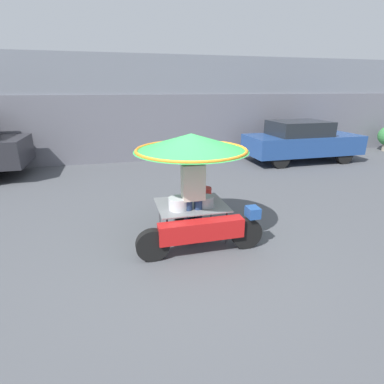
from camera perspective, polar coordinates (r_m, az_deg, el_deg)
The scene contains 5 objects.
ground_plane at distance 5.09m, azimuth 0.82°, elevation -11.63°, with size 36.00×36.00×0.00m, color #4C4F54.
shopfront_building at distance 12.32m, azimuth -9.52°, elevation 15.42°, with size 28.00×2.06×3.75m.
vendor_motorcycle_cart at distance 5.07m, azimuth 0.14°, elevation 6.35°, with size 2.13×1.95×1.90m.
vendor_person at distance 5.07m, azimuth 0.22°, elevation -0.24°, with size 0.38×0.22×1.65m.
parked_car at distance 11.93m, azimuth 20.11°, elevation 9.13°, with size 4.17×1.73×1.50m.
Camera 1 is at (-1.18, -4.22, 2.60)m, focal length 28.00 mm.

